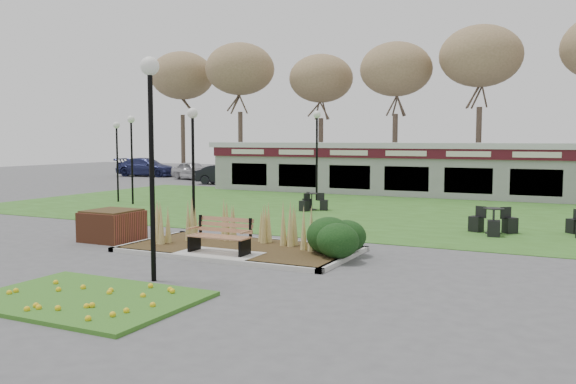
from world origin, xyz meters
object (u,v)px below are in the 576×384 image
at_px(food_pavilion, 413,169).
at_px(lamp_post_far_left, 131,140).
at_px(lamp_post_near_right, 193,142).
at_px(lamp_post_mid_left, 117,144).
at_px(brick_planter, 112,225).
at_px(bistro_set_d, 493,225).
at_px(lamp_post_mid_right, 317,135).
at_px(bistro_set_b, 312,204).
at_px(car_silver, 193,171).
at_px(car_black, 225,175).
at_px(park_bench, 221,235).
at_px(lamp_post_near_left, 151,119).
at_px(car_blue, 147,167).

bearing_deg(food_pavilion, lamp_post_far_left, -135.52).
xyz_separation_m(lamp_post_near_right, lamp_post_mid_left, (-9.23, 6.75, -0.12)).
xyz_separation_m(brick_planter, bistro_set_d, (10.30, 6.47, -0.18)).
bearing_deg(lamp_post_mid_right, bistro_set_b, -69.43).
xyz_separation_m(car_silver, car_black, (4.77, -3.02, -0.03)).
xyz_separation_m(park_bench, lamp_post_mid_right, (-3.61, 14.63, 2.70)).
height_order(lamp_post_near_right, lamp_post_mid_right, lamp_post_mid_right).
relative_size(lamp_post_near_right, lamp_post_mid_right, 0.91).
bearing_deg(lamp_post_mid_right, lamp_post_mid_left, -150.01).
bearing_deg(park_bench, lamp_post_far_left, 139.61).
relative_size(park_bench, bistro_set_b, 1.27).
bearing_deg(bistro_set_b, food_pavilion, 76.81).
relative_size(food_pavilion, lamp_post_near_right, 5.98).
relative_size(lamp_post_near_left, car_silver, 1.19).
bearing_deg(food_pavilion, car_blue, 163.81).
distance_m(lamp_post_far_left, bistro_set_b, 9.21).
bearing_deg(lamp_post_mid_left, lamp_post_near_right, -36.21).
bearing_deg(car_black, bistro_set_b, -143.13).
distance_m(park_bench, lamp_post_far_left, 14.34).
height_order(lamp_post_mid_left, bistro_set_b, lamp_post_mid_left).
relative_size(food_pavilion, car_black, 6.08).
distance_m(park_bench, lamp_post_near_right, 4.80).
relative_size(brick_planter, lamp_post_mid_left, 0.38).
relative_size(food_pavilion, bistro_set_d, 15.70).
relative_size(brick_planter, car_blue, 0.28).
relative_size(brick_planter, car_black, 0.37).
relative_size(brick_planter, bistro_set_d, 0.96).
distance_m(car_silver, car_blue, 6.18).
bearing_deg(bistro_set_b, park_bench, -78.77).
bearing_deg(park_bench, car_silver, 126.31).
bearing_deg(lamp_post_near_left, brick_planter, 140.79).
distance_m(lamp_post_near_right, lamp_post_far_left, 9.99).
xyz_separation_m(lamp_post_near_left, car_blue, (-24.37, 29.69, -2.78)).
relative_size(food_pavilion, lamp_post_mid_right, 5.45).
xyz_separation_m(lamp_post_near_left, car_black, (-13.69, 24.86, -2.88)).
relative_size(lamp_post_mid_right, bistro_set_b, 3.36).
relative_size(brick_planter, bistro_set_b, 1.12).
xyz_separation_m(food_pavilion, lamp_post_mid_right, (-3.61, -5.08, 1.81)).
distance_m(lamp_post_near_right, car_silver, 26.95).
distance_m(lamp_post_mid_left, lamp_post_mid_right, 9.87).
distance_m(bistro_set_b, car_silver, 21.60).
bearing_deg(bistro_set_d, lamp_post_near_left, -119.62).
height_order(lamp_post_near_left, lamp_post_mid_left, lamp_post_near_left).
relative_size(food_pavilion, car_blue, 4.66).
bearing_deg(car_silver, park_bench, -125.38).
bearing_deg(lamp_post_far_left, park_bench, -40.39).
bearing_deg(car_silver, lamp_post_mid_right, -106.68).
xyz_separation_m(lamp_post_far_left, car_silver, (-7.57, 15.79, -2.37)).
height_order(bistro_set_d, car_black, car_black).
distance_m(bistro_set_b, bistro_set_d, 8.73).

